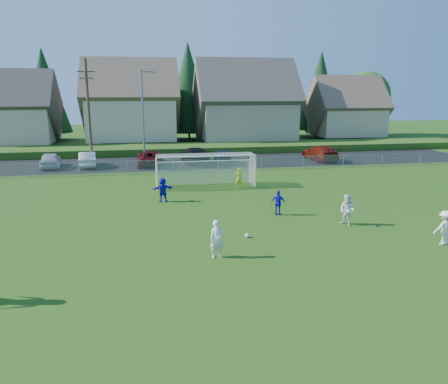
{
  "coord_description": "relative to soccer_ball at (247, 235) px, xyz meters",
  "views": [
    {
      "loc": [
        -4.36,
        -16.19,
        7.18
      ],
      "look_at": [
        0.0,
        8.0,
        1.4
      ],
      "focal_mm": 35.0,
      "sensor_mm": 36.0,
      "label": 1
    }
  ],
  "objects": [
    {
      "name": "soccer_ball",
      "position": [
        0.0,
        0.0,
        0.0
      ],
      "size": [
        0.22,
        0.22,
        0.22
      ],
      "primitive_type": "sphere",
      "color": "white",
      "rests_on": "ground"
    },
    {
      "name": "car_b",
      "position": [
        -10.29,
        22.65,
        0.6
      ],
      "size": [
        1.99,
        4.44,
        1.42
      ],
      "primitive_type": "imported",
      "rotation": [
        0.0,
        0.0,
        3.26
      ],
      "color": "white",
      "rests_on": "ground"
    },
    {
      "name": "car_e",
      "position": [
        2.72,
        22.51,
        0.57
      ],
      "size": [
        1.93,
        4.12,
        1.36
      ],
      "primitive_type": "imported",
      "rotation": [
        0.0,
        0.0,
        3.06
      ],
      "color": "#15274A",
      "rests_on": "ground"
    },
    {
      "name": "player_blue_b",
      "position": [
        -3.81,
        7.97,
        0.69
      ],
      "size": [
        1.55,
        0.78,
        1.59
      ],
      "primitive_type": "imported",
      "rotation": [
        0.0,
        0.0,
        3.36
      ],
      "color": "#1215AF",
      "rests_on": "ground"
    },
    {
      "name": "asphalt_lot",
      "position": [
        -0.43,
        23.6,
        -0.1
      ],
      "size": [
        60.0,
        60.0,
        0.0
      ],
      "primitive_type": "plane",
      "color": "black",
      "rests_on": "ground"
    },
    {
      "name": "player_white_c",
      "position": [
        8.96,
        -2.59,
        0.72
      ],
      "size": [
        1.08,
        0.64,
        1.65
      ],
      "primitive_type": "imported",
      "rotation": [
        0.0,
        0.0,
        3.16
      ],
      "color": "white",
      "rests_on": "ground"
    },
    {
      "name": "grass_embankment",
      "position": [
        -0.43,
        31.1,
        0.29
      ],
      "size": [
        70.0,
        6.0,
        0.8
      ],
      "primitive_type": "cube",
      "color": "#1E420F",
      "rests_on": "ground"
    },
    {
      "name": "streetlight",
      "position": [
        -4.88,
        22.1,
        4.73
      ],
      "size": [
        1.38,
        0.18,
        9.0
      ],
      "color": "slate",
      "rests_on": "ground"
    },
    {
      "name": "tree_row",
      "position": [
        0.61,
        44.83,
        6.8
      ],
      "size": [
        65.98,
        12.36,
        13.8
      ],
      "color": "#382616",
      "rests_on": "ground"
    },
    {
      "name": "utility_pole",
      "position": [
        -9.93,
        23.1,
        5.04
      ],
      "size": [
        1.6,
        0.26,
        10.0
      ],
      "color": "#473321",
      "rests_on": "ground"
    },
    {
      "name": "player_white_a",
      "position": [
        -1.9,
        -2.32,
        0.73
      ],
      "size": [
        0.65,
        0.46,
        1.68
      ],
      "primitive_type": "imported",
      "rotation": [
        0.0,
        0.0,
        0.09
      ],
      "color": "white",
      "rests_on": "ground"
    },
    {
      "name": "ground",
      "position": [
        -0.43,
        -3.9,
        -0.11
      ],
      "size": [
        160.0,
        160.0,
        0.0
      ],
      "primitive_type": "plane",
      "color": "#193D0C",
      "rests_on": "ground"
    },
    {
      "name": "soccer_goal",
      "position": [
        -0.43,
        12.14,
        1.52
      ],
      "size": [
        7.42,
        1.9,
        2.5
      ],
      "color": "white",
      "rests_on": "ground"
    },
    {
      "name": "goalkeeper",
      "position": [
        1.96,
        11.15,
        0.64
      ],
      "size": [
        0.57,
        0.4,
        1.5
      ],
      "primitive_type": "imported",
      "rotation": [
        0.0,
        0.0,
        3.07
      ],
      "color": "#CDEE1C",
      "rests_on": "ground"
    },
    {
      "name": "player_blue_a",
      "position": [
        2.7,
        3.6,
        0.63
      ],
      "size": [
        0.93,
        0.71,
        1.47
      ],
      "primitive_type": "imported",
      "rotation": [
        0.0,
        0.0,
        2.68
      ],
      "color": "#1215AF",
      "rests_on": "ground"
    },
    {
      "name": "car_g",
      "position": [
        13.0,
        22.45,
        0.68
      ],
      "size": [
        2.47,
        5.52,
        1.57
      ],
      "primitive_type": "imported",
      "rotation": [
        0.0,
        0.0,
        3.19
      ],
      "color": "#64150B",
      "rests_on": "ground"
    },
    {
      "name": "player_white_b",
      "position": [
        5.77,
        1.04,
        0.74
      ],
      "size": [
        0.98,
        1.04,
        1.7
      ],
      "primitive_type": "imported",
      "rotation": [
        0.0,
        0.0,
        -1.02
      ],
      "color": "white",
      "rests_on": "ground"
    },
    {
      "name": "car_d",
      "position": [
        -0.0,
        22.82,
        0.69
      ],
      "size": [
        2.62,
        5.66,
        1.6
      ],
      "primitive_type": "imported",
      "rotation": [
        0.0,
        0.0,
        3.21
      ],
      "color": "black",
      "rests_on": "ground"
    },
    {
      "name": "chainlink_fence",
      "position": [
        -0.43,
        18.1,
        0.52
      ],
      "size": [
        52.06,
        0.06,
        1.2
      ],
      "color": "gray",
      "rests_on": "ground"
    },
    {
      "name": "car_c",
      "position": [
        -4.43,
        22.64,
        0.61
      ],
      "size": [
        2.39,
        5.18,
        1.44
      ],
      "primitive_type": "imported",
      "rotation": [
        0.0,
        0.0,
        3.14
      ],
      "color": "#560911",
      "rests_on": "ground"
    },
    {
      "name": "car_a",
      "position": [
        -13.66,
        22.72,
        0.62
      ],
      "size": [
        2.2,
        4.47,
        1.46
      ],
      "primitive_type": "imported",
      "rotation": [
        0.0,
        0.0,
        3.25
      ],
      "color": "#B9BBC2",
      "rests_on": "ground"
    },
    {
      "name": "houses_row",
      "position": [
        1.54,
        38.56,
        7.22
      ],
      "size": [
        53.9,
        11.45,
        13.27
      ],
      "color": "tan",
      "rests_on": "ground"
    }
  ]
}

